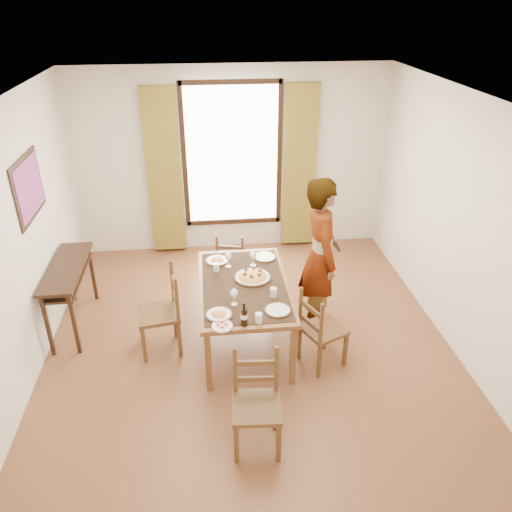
{
  "coord_description": "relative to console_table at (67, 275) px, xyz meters",
  "views": [
    {
      "loc": [
        -0.43,
        -4.51,
        3.57
      ],
      "look_at": [
        0.1,
        0.24,
        1.0
      ],
      "focal_mm": 35.0,
      "sensor_mm": 36.0,
      "label": 1
    }
  ],
  "objects": [
    {
      "name": "ground",
      "position": [
        2.03,
        -0.6,
        -0.68
      ],
      "size": [
        5.0,
        5.0,
        0.0
      ],
      "primitive_type": "plane",
      "color": "brown",
      "rests_on": "ground"
    },
    {
      "name": "room_shell",
      "position": [
        2.03,
        -0.47,
        0.86
      ],
      "size": [
        4.6,
        5.1,
        2.74
      ],
      "color": "silver",
      "rests_on": "ground"
    },
    {
      "name": "console_table",
      "position": [
        0.0,
        0.0,
        0.0
      ],
      "size": [
        0.38,
        1.2,
        0.8
      ],
      "color": "black",
      "rests_on": "ground"
    },
    {
      "name": "dining_table",
      "position": [
        1.98,
        -0.53,
        0.0
      ],
      "size": [
        0.96,
        1.62,
        0.76
      ],
      "color": "brown",
      "rests_on": "ground"
    },
    {
      "name": "chair_west",
      "position": [
        1.07,
        -0.57,
        -0.22
      ],
      "size": [
        0.5,
        0.5,
        0.99
      ],
      "rotation": [
        0.0,
        0.0,
        -1.41
      ],
      "color": "#513A1B",
      "rests_on": "ground"
    },
    {
      "name": "chair_north",
      "position": [
        1.92,
        0.58,
        -0.29
      ],
      "size": [
        0.45,
        0.45,
        0.85
      ],
      "rotation": [
        0.0,
        0.0,
        2.91
      ],
      "color": "#513A1B",
      "rests_on": "ground"
    },
    {
      "name": "chair_south",
      "position": [
        1.95,
        -1.99,
        -0.25
      ],
      "size": [
        0.44,
        0.44,
        0.93
      ],
      "rotation": [
        0.0,
        0.0,
        -0.07
      ],
      "color": "#513A1B",
      "rests_on": "ground"
    },
    {
      "name": "chair_east",
      "position": [
        2.74,
        -1.01,
        -0.26
      ],
      "size": [
        0.54,
        0.54,
        0.91
      ],
      "rotation": [
        0.0,
        0.0,
        2.01
      ],
      "color": "#513A1B",
      "rests_on": "ground"
    },
    {
      "name": "man",
      "position": [
        2.86,
        -0.32,
        0.24
      ],
      "size": [
        0.69,
        0.46,
        1.85
      ],
      "primitive_type": "imported",
      "rotation": [
        0.0,
        0.0,
        1.58
      ],
      "color": "gray",
      "rests_on": "ground"
    },
    {
      "name": "plate_sw",
      "position": [
        1.68,
        -1.09,
        0.1
      ],
      "size": [
        0.27,
        0.27,
        0.05
      ],
      "primitive_type": null,
      "color": "silver",
      "rests_on": "dining_table"
    },
    {
      "name": "plate_se",
      "position": [
        2.27,
        -1.08,
        0.1
      ],
      "size": [
        0.27,
        0.27,
        0.05
      ],
      "primitive_type": null,
      "color": "silver",
      "rests_on": "dining_table"
    },
    {
      "name": "plate_nw",
      "position": [
        1.71,
        0.01,
        0.1
      ],
      "size": [
        0.27,
        0.27,
        0.05
      ],
      "primitive_type": null,
      "color": "silver",
      "rests_on": "dining_table"
    },
    {
      "name": "plate_ne",
      "position": [
        2.28,
        0.03,
        0.1
      ],
      "size": [
        0.27,
        0.27,
        0.05
      ],
      "primitive_type": null,
      "color": "silver",
      "rests_on": "dining_table"
    },
    {
      "name": "pasta_platter",
      "position": [
        2.08,
        -0.43,
        0.12
      ],
      "size": [
        0.4,
        0.4,
        0.1
      ],
      "primitive_type": null,
      "color": "#B44517",
      "rests_on": "dining_table"
    },
    {
      "name": "caprese_plate",
      "position": [
        1.7,
        -1.28,
        0.09
      ],
      "size": [
        0.2,
        0.2,
        0.04
      ],
      "primitive_type": null,
      "color": "silver",
      "rests_on": "dining_table"
    },
    {
      "name": "wine_glass_a",
      "position": [
        1.85,
        -0.92,
        0.16
      ],
      "size": [
        0.08,
        0.08,
        0.18
      ],
      "primitive_type": null,
      "color": "white",
      "rests_on": "dining_table"
    },
    {
      "name": "wine_glass_b",
      "position": [
        2.12,
        -0.14,
        0.16
      ],
      "size": [
        0.08,
        0.08,
        0.18
      ],
      "primitive_type": null,
      "color": "white",
      "rests_on": "dining_table"
    },
    {
      "name": "wine_glass_c",
      "position": [
        1.84,
        -0.13,
        0.16
      ],
      "size": [
        0.08,
        0.08,
        0.18
      ],
      "primitive_type": null,
      "color": "white",
      "rests_on": "dining_table"
    },
    {
      "name": "tumbler_a",
      "position": [
        2.26,
        -0.81,
        0.12
      ],
      "size": [
        0.07,
        0.07,
        0.1
      ],
      "primitive_type": "cylinder",
      "color": "silver",
      "rests_on": "dining_table"
    },
    {
      "name": "tumbler_b",
      "position": [
        1.69,
        -0.23,
        0.12
      ],
      "size": [
        0.07,
        0.07,
        0.1
      ],
      "primitive_type": "cylinder",
      "color": "silver",
      "rests_on": "dining_table"
    },
    {
      "name": "tumbler_c",
      "position": [
        2.06,
        -1.25,
        0.12
      ],
      "size": [
        0.07,
        0.07,
        0.1
      ],
      "primitive_type": "cylinder",
      "color": "silver",
      "rests_on": "dining_table"
    },
    {
      "name": "wine_bottle",
      "position": [
        1.92,
        -1.27,
        0.2
      ],
      "size": [
        0.07,
        0.07,
        0.25
      ],
      "primitive_type": null,
      "color": "black",
      "rests_on": "dining_table"
    }
  ]
}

